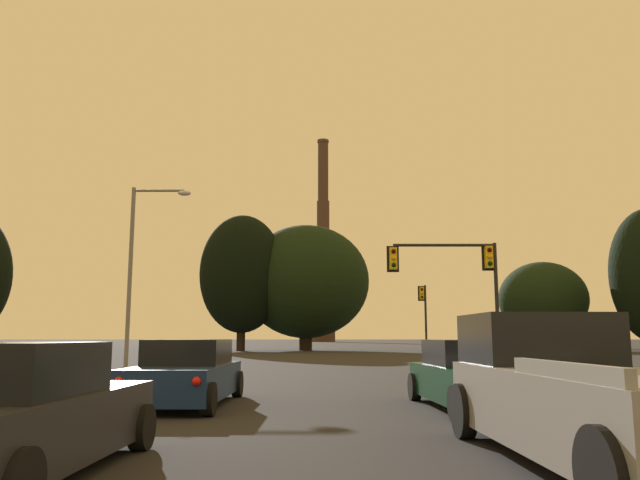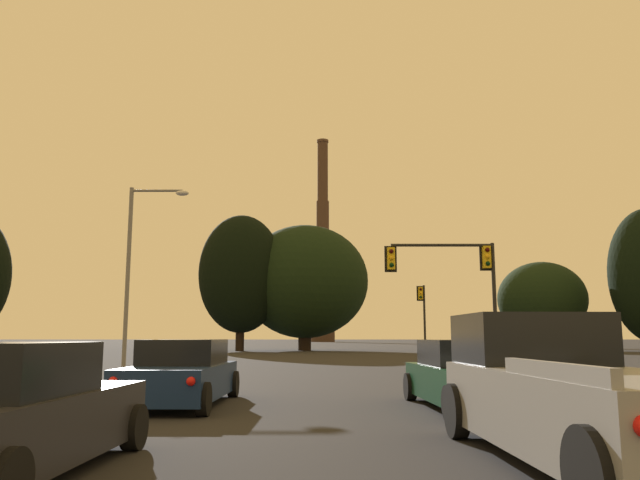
% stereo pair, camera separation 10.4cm
% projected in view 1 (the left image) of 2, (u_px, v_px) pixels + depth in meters
% --- Properties ---
extents(sedan_right_lane_second, '(2.20, 4.78, 1.43)m').
position_uv_depth(sedan_right_lane_second, '(470.00, 376.00, 13.06)').
color(sedan_right_lane_second, '#0F3823').
rests_on(sedan_right_lane_second, ground_plane).
extents(hatchback_left_lane_third, '(2.02, 4.15, 1.44)m').
position_uv_depth(hatchback_left_lane_third, '(12.00, 415.00, 6.67)').
color(hatchback_left_lane_third, '#232328').
rests_on(hatchback_left_lane_third, ground_plane).
extents(sedan_left_lane_second, '(2.03, 4.72, 1.43)m').
position_uv_depth(sedan_left_lane_second, '(183.00, 374.00, 13.79)').
color(sedan_left_lane_second, navy).
rests_on(sedan_left_lane_second, ground_plane).
extents(pickup_truck_right_lane_third, '(2.34, 5.56, 1.82)m').
position_uv_depth(pickup_truck_right_lane_third, '(580.00, 394.00, 7.54)').
color(pickup_truck_right_lane_third, gray).
rests_on(pickup_truck_right_lane_third, ground_plane).
extents(traffic_light_overhead_right, '(5.29, 0.50, 5.86)m').
position_uv_depth(traffic_light_overhead_right, '(457.00, 272.00, 29.28)').
color(traffic_light_overhead_right, black).
rests_on(traffic_light_overhead_right, ground_plane).
extents(traffic_light_far_right, '(0.78, 0.50, 5.73)m').
position_uv_depth(traffic_light_far_right, '(421.00, 309.00, 51.87)').
color(traffic_light_far_right, black).
rests_on(traffic_light_far_right, ground_plane).
extents(street_lamp, '(2.90, 0.36, 8.70)m').
position_uv_depth(street_lamp, '(137.00, 256.00, 29.97)').
color(street_lamp, slate).
rests_on(street_lamp, ground_plane).
extents(smokestack, '(6.56, 6.56, 57.03)m').
position_uv_depth(smokestack, '(320.00, 261.00, 173.01)').
color(smokestack, '#3C2B22').
rests_on(smokestack, ground_plane).
extents(treeline_far_right, '(9.56, 8.60, 9.58)m').
position_uv_depth(treeline_far_right, '(540.00, 300.00, 68.07)').
color(treeline_far_right, black).
rests_on(treeline_far_right, ground_plane).
extents(treeline_far_left, '(8.82, 7.94, 14.17)m').
position_uv_depth(treeline_far_left, '(239.00, 274.00, 65.13)').
color(treeline_far_left, black).
rests_on(treeline_far_left, ground_plane).
extents(treeline_center_right, '(13.66, 12.30, 13.49)m').
position_uv_depth(treeline_center_right, '(303.00, 281.00, 67.36)').
color(treeline_center_right, black).
rests_on(treeline_center_right, ground_plane).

